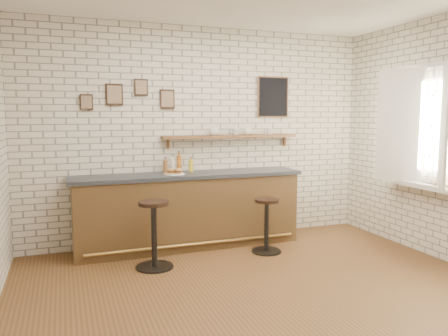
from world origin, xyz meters
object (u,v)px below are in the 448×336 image
(bar_stool_left, at_px, (154,232))
(shelf_cup_b, at_px, (236,132))
(bitters_bottle_brown, at_px, (165,166))
(book_upper, at_px, (442,184))
(shelf_cup_c, at_px, (247,132))
(shelf_cup_d, at_px, (269,131))
(bar_counter, at_px, (189,210))
(condiment_bottle_yellow, at_px, (191,166))
(bar_stool_right, at_px, (267,224))
(ciabatta_sandwich, at_px, (175,171))
(sandwich_plate, at_px, (174,174))
(book_lower, at_px, (440,186))
(bitters_bottle_amber, at_px, (179,163))
(shelf_cup_a, at_px, (214,132))
(bitters_bottle_white, at_px, (173,165))

(bar_stool_left, distance_m, shelf_cup_b, 1.98)
(bitters_bottle_brown, xyz_separation_m, book_upper, (2.95, -1.85, -0.13))
(book_upper, bearing_deg, shelf_cup_c, 131.21)
(bar_stool_left, distance_m, shelf_cup_d, 2.38)
(bar_counter, relative_size, condiment_bottle_yellow, 15.81)
(book_upper, bearing_deg, bar_stool_right, 147.21)
(shelf_cup_b, bearing_deg, bitters_bottle_brown, 116.78)
(ciabatta_sandwich, bearing_deg, sandwich_plate, 180.00)
(bar_stool_left, bearing_deg, shelf_cup_d, 24.60)
(shelf_cup_b, height_order, book_upper, shelf_cup_b)
(sandwich_plate, bearing_deg, bar_stool_right, -26.20)
(book_lower, xyz_separation_m, book_upper, (0.00, -0.04, 0.02))
(sandwich_plate, bearing_deg, book_lower, -29.01)
(condiment_bottle_yellow, bearing_deg, shelf_cup_c, 2.66)
(bitters_bottle_amber, bearing_deg, shelf_cup_c, 2.23)
(book_upper, bearing_deg, book_lower, 88.74)
(bitters_bottle_brown, bearing_deg, condiment_bottle_yellow, 0.00)
(ciabatta_sandwich, bearing_deg, book_lower, -29.09)
(bitters_bottle_amber, relative_size, shelf_cup_a, 2.24)
(bitters_bottle_amber, bearing_deg, bar_stool_left, -122.23)
(bar_stool_right, height_order, shelf_cup_d, shelf_cup_d)
(bar_stool_left, bearing_deg, book_upper, -17.15)
(bitters_bottle_amber, xyz_separation_m, bar_stool_left, (-0.53, -0.83, -0.70))
(bar_counter, bearing_deg, bitters_bottle_white, 137.86)
(ciabatta_sandwich, relative_size, bitters_bottle_white, 0.89)
(bar_stool_right, relative_size, book_lower, 2.92)
(sandwich_plate, bearing_deg, book_upper, -29.56)
(bitters_bottle_white, distance_m, book_upper, 3.39)
(bitters_bottle_white, height_order, shelf_cup_a, shelf_cup_a)
(shelf_cup_b, bearing_deg, shelf_cup_c, -65.41)
(shelf_cup_a, bearing_deg, book_lower, -53.64)
(bar_stool_right, distance_m, book_upper, 2.17)
(book_upper, bearing_deg, bar_counter, 146.45)
(condiment_bottle_yellow, xyz_separation_m, book_upper, (2.59, -1.85, -0.13))
(bitters_bottle_amber, bearing_deg, shelf_cup_b, 2.68)
(condiment_bottle_yellow, height_order, shelf_cup_d, shelf_cup_d)
(sandwich_plate, relative_size, bitters_bottle_amber, 0.97)
(ciabatta_sandwich, relative_size, shelf_cup_b, 1.93)
(shelf_cup_b, height_order, shelf_cup_c, shelf_cup_b)
(bitters_bottle_brown, height_order, book_upper, bitters_bottle_brown)
(bitters_bottle_white, bearing_deg, bar_stool_right, -35.32)
(bitters_bottle_amber, relative_size, book_lower, 1.19)
(bitters_bottle_white, relative_size, shelf_cup_c, 1.97)
(shelf_cup_d, distance_m, book_upper, 2.40)
(bar_counter, xyz_separation_m, bitters_bottle_white, (-0.18, 0.16, 0.60))
(condiment_bottle_yellow, height_order, book_upper, condiment_bottle_yellow)
(sandwich_plate, height_order, book_upper, sandwich_plate)
(book_upper, bearing_deg, bar_stool_left, 161.58)
(bar_stool_right, height_order, shelf_cup_b, shelf_cup_b)
(bitters_bottle_white, bearing_deg, bitters_bottle_amber, 0.00)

